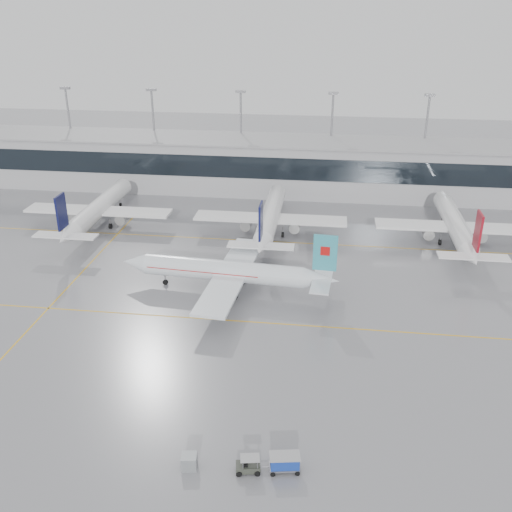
# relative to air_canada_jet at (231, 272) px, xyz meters

# --- Properties ---
(ground) EXTENTS (320.00, 320.00, 0.00)m
(ground) POSITION_rel_air_canada_jet_xyz_m (3.62, -8.96, -3.43)
(ground) COLOR gray
(ground) RESTS_ON ground
(taxi_line_main) EXTENTS (120.00, 0.25, 0.01)m
(taxi_line_main) POSITION_rel_air_canada_jet_xyz_m (3.62, -8.96, -3.43)
(taxi_line_main) COLOR gold
(taxi_line_main) RESTS_ON ground
(taxi_line_north) EXTENTS (120.00, 0.25, 0.01)m
(taxi_line_north) POSITION_rel_air_canada_jet_xyz_m (3.62, 21.04, -3.43)
(taxi_line_north) COLOR gold
(taxi_line_north) RESTS_ON ground
(taxi_line_cross) EXTENTS (0.25, 60.00, 0.01)m
(taxi_line_cross) POSITION_rel_air_canada_jet_xyz_m (-26.38, 6.04, -3.43)
(taxi_line_cross) COLOR gold
(taxi_line_cross) RESTS_ON ground
(terminal) EXTENTS (180.00, 15.00, 12.00)m
(terminal) POSITION_rel_air_canada_jet_xyz_m (3.62, 53.04, 2.57)
(terminal) COLOR #9A9A9E
(terminal) RESTS_ON ground
(terminal_glass) EXTENTS (180.00, 0.20, 5.00)m
(terminal_glass) POSITION_rel_air_canada_jet_xyz_m (3.62, 45.49, 4.07)
(terminal_glass) COLOR black
(terminal_glass) RESTS_ON ground
(terminal_roof) EXTENTS (182.00, 16.00, 0.40)m
(terminal_roof) POSITION_rel_air_canada_jet_xyz_m (3.62, 53.04, 8.77)
(terminal_roof) COLOR gray
(terminal_roof) RESTS_ON ground
(light_masts) EXTENTS (156.40, 1.00, 22.60)m
(light_masts) POSITION_rel_air_canada_jet_xyz_m (3.62, 59.04, 9.91)
(light_masts) COLOR gray
(light_masts) RESTS_ON ground
(air_canada_jet) EXTENTS (35.15, 27.82, 10.88)m
(air_canada_jet) POSITION_rel_air_canada_jet_xyz_m (0.00, 0.00, 0.00)
(air_canada_jet) COLOR silver
(air_canada_jet) RESTS_ON ground
(parked_jet_b) EXTENTS (29.64, 36.96, 11.72)m
(parked_jet_b) POSITION_rel_air_canada_jet_xyz_m (-31.38, 24.72, 0.28)
(parked_jet_b) COLOR white
(parked_jet_b) RESTS_ON ground
(parked_jet_c) EXTENTS (29.64, 36.96, 11.72)m
(parked_jet_c) POSITION_rel_air_canada_jet_xyz_m (3.62, 24.72, 0.28)
(parked_jet_c) COLOR white
(parked_jet_c) RESTS_ON ground
(parked_jet_d) EXTENTS (29.64, 36.96, 11.72)m
(parked_jet_d) POSITION_rel_air_canada_jet_xyz_m (38.62, 24.72, 0.28)
(parked_jet_d) COLOR white
(parked_jet_d) RESTS_ON ground
(baggage_tug) EXTENTS (3.67, 1.88, 1.74)m
(baggage_tug) POSITION_rel_air_canada_jet_xyz_m (8.07, -37.21, -2.82)
(baggage_tug) COLOR #31352D
(baggage_tug) RESTS_ON ground
(baggage_cart) EXTENTS (3.25, 2.17, 1.86)m
(baggage_cart) POSITION_rel_air_canada_jet_xyz_m (11.62, -36.59, -2.34)
(baggage_cart) COLOR gray
(baggage_cart) RESTS_ON ground
(gse_unit) EXTENTS (1.71, 1.62, 1.53)m
(gse_unit) POSITION_rel_air_canada_jet_xyz_m (2.22, -37.47, -2.66)
(gse_unit) COLOR gray
(gse_unit) RESTS_ON ground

